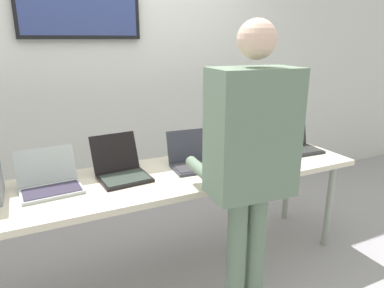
# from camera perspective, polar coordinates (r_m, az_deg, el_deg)

# --- Properties ---
(ground) EXTENTS (8.00, 8.00, 0.04)m
(ground) POSITION_cam_1_polar(r_m,az_deg,el_deg) (2.74, -4.33, -20.28)
(ground) COLOR #9D999E
(back_wall) EXTENTS (8.00, 0.11, 2.71)m
(back_wall) POSITION_cam_1_polar(r_m,az_deg,el_deg) (3.27, -12.41, 11.83)
(back_wall) COLOR silver
(back_wall) RESTS_ON ground
(workbench) EXTENTS (2.82, 0.70, 0.76)m
(workbench) POSITION_cam_1_polar(r_m,az_deg,el_deg) (2.37, -4.72, -6.19)
(workbench) COLOR beige
(workbench) RESTS_ON ground
(laptop_station_0) EXTENTS (0.37, 0.34, 0.23)m
(laptop_station_0) POSITION_cam_1_polar(r_m,az_deg,el_deg) (2.27, -22.31, -5.63)
(laptop_station_0) COLOR #AFB5B7
(laptop_station_0) RESTS_ON workbench
(laptop_station_1) EXTENTS (0.34, 0.38, 0.26)m
(laptop_station_1) POSITION_cam_1_polar(r_m,az_deg,el_deg) (2.34, -11.59, -3.91)
(laptop_station_1) COLOR black
(laptop_station_1) RESTS_ON workbench
(laptop_station_2) EXTENTS (0.32, 0.32, 0.24)m
(laptop_station_2) POSITION_cam_1_polar(r_m,az_deg,el_deg) (2.47, -0.04, -2.45)
(laptop_station_2) COLOR #333440
(laptop_station_2) RESTS_ON workbench
(laptop_station_3) EXTENTS (0.37, 0.32, 0.24)m
(laptop_station_3) POSITION_cam_1_polar(r_m,az_deg,el_deg) (2.68, 8.34, -1.10)
(laptop_station_3) COLOR #ACB5B9
(laptop_station_3) RESTS_ON workbench
(laptop_station_4) EXTENTS (0.36, 0.30, 0.25)m
(laptop_station_4) POSITION_cam_1_polar(r_m,az_deg,el_deg) (2.95, 16.48, 0.11)
(laptop_station_4) COLOR #232528
(laptop_station_4) RESTS_ON workbench
(person) EXTENTS (0.47, 0.61, 1.72)m
(person) POSITION_cam_1_polar(r_m,az_deg,el_deg) (1.84, 9.49, -1.83)
(person) COLOR slate
(person) RESTS_ON ground
(coffee_mug) EXTENTS (0.08, 0.08, 0.08)m
(coffee_mug) POSITION_cam_1_polar(r_m,az_deg,el_deg) (2.56, 15.59, -2.77)
(coffee_mug) COLOR white
(coffee_mug) RESTS_ON workbench
(paper_sheet) EXTENTS (0.25, 0.32, 0.00)m
(paper_sheet) POSITION_cam_1_polar(r_m,az_deg,el_deg) (2.39, 6.53, -4.69)
(paper_sheet) COLOR white
(paper_sheet) RESTS_ON workbench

